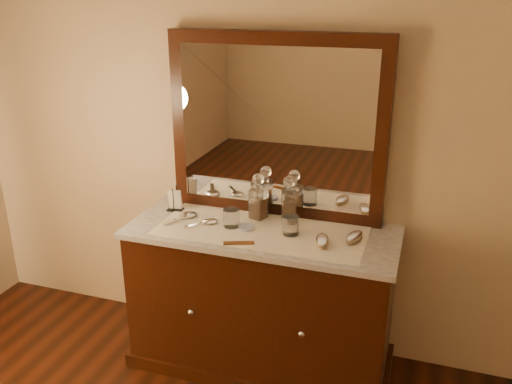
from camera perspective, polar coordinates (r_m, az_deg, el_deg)
dresser_cabinet at (r=3.07m, az=0.60°, el=-11.49°), size 1.40×0.55×0.82m
dresser_plinth at (r=3.28m, az=0.58°, el=-16.97°), size 1.46×0.59×0.08m
knob_left at (r=2.92m, az=-6.92°, el=-12.58°), size 0.04×0.04×0.04m
knob_right at (r=2.75m, az=4.88°, el=-14.80°), size 0.04×0.04×0.04m
marble_top at (r=2.86m, az=0.63°, el=-4.29°), size 1.44×0.59×0.03m
mirror_frame at (r=2.91m, az=2.16°, el=6.90°), size 1.20×0.08×1.00m
mirror_glass at (r=2.88m, az=1.97°, el=6.75°), size 1.06×0.01×0.86m
lace_runner at (r=2.84m, az=0.51°, el=-4.14°), size 1.10×0.45×0.00m
pin_dish at (r=2.86m, az=-1.03°, el=-3.73°), size 0.09×0.09×0.02m
comb at (r=2.69m, az=-1.83°, el=-5.44°), size 0.16×0.08×0.01m
napkin_rack at (r=3.12m, az=-8.59°, el=-0.94°), size 0.10×0.07×0.14m
decanter_left at (r=2.95m, az=0.26°, el=-0.96°), size 0.10×0.10×0.26m
decanter_right at (r=2.92m, az=3.50°, el=-1.26°), size 0.10×0.10×0.26m
brush_near at (r=2.69m, az=7.03°, el=-5.21°), size 0.09×0.16×0.04m
brush_far at (r=2.76m, az=10.40°, el=-4.77°), size 0.10×0.16×0.04m
hand_mirror_outer at (r=3.01m, az=-7.57°, el=-2.56°), size 0.14×0.23×0.02m
hand_mirror_inner at (r=2.93m, az=-5.27°, el=-3.22°), size 0.16×0.18×0.02m
tumblers at (r=2.82m, az=0.49°, el=-3.16°), size 0.41×0.10×0.10m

